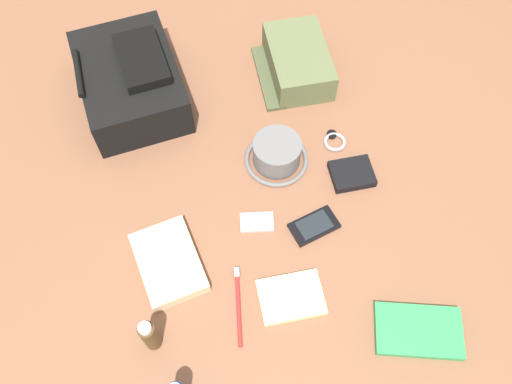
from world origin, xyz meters
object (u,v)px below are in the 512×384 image
at_px(cell_phone, 314,226).
at_px(media_player, 257,222).
at_px(wallet, 351,173).
at_px(notepad, 291,297).
at_px(bucket_hat, 277,154).
at_px(backpack, 131,81).
at_px(folded_towel, 169,263).
at_px(toiletry_pouch, 297,62).
at_px(cologne_bottle, 150,335).
at_px(paperback_novel, 418,331).
at_px(toothbrush, 238,301).
at_px(wristwatch, 334,141).

bearing_deg(cell_phone, media_player, 70.34).
distance_m(wallet, notepad, 0.38).
distance_m(bucket_hat, notepad, 0.39).
relative_size(backpack, wallet, 3.42).
height_order(bucket_hat, folded_towel, bucket_hat).
distance_m(toiletry_pouch, cologne_bottle, 0.87).
xyz_separation_m(paperback_novel, toothbrush, (0.18, 0.38, -0.00)).
bearing_deg(backpack, bucket_hat, -133.73).
bearing_deg(paperback_novel, notepad, 59.03).
distance_m(backpack, folded_towel, 0.54).
bearing_deg(toiletry_pouch, backpack, 85.62).
distance_m(cell_phone, toothbrush, 0.27).
height_order(toiletry_pouch, toothbrush, toiletry_pouch).
relative_size(cell_phone, toothbrush, 0.70).
relative_size(paperback_novel, notepad, 1.50).
distance_m(backpack, wallet, 0.66).
relative_size(backpack, toothbrush, 2.00).
xyz_separation_m(toothbrush, notepad, (-0.02, -0.12, 0.00)).
height_order(backpack, paperback_novel, backpack).
height_order(paperback_novel, wallet, wallet).
bearing_deg(folded_towel, backpack, -0.49).
xyz_separation_m(backpack, toothbrush, (-0.67, -0.13, -0.06)).
bearing_deg(paperback_novel, toothbrush, 64.88).
relative_size(backpack, bucket_hat, 2.18).
xyz_separation_m(cologne_bottle, media_player, (0.23, -0.31, -0.06)).
relative_size(bucket_hat, cologne_bottle, 1.35).
relative_size(paperback_novel, toothbrush, 1.20).
distance_m(backpack, paperback_novel, 0.99).
relative_size(backpack, wristwatch, 5.29).
relative_size(wallet, folded_towel, 0.55).
height_order(cologne_bottle, cell_phone, cologne_bottle).
height_order(wristwatch, toothbrush, toothbrush).
bearing_deg(folded_towel, notepad, -121.16).
xyz_separation_m(cell_phone, wristwatch, (0.23, -0.14, -0.00)).
bearing_deg(bucket_hat, cell_phone, -170.68).
xyz_separation_m(backpack, bucket_hat, (-0.32, -0.33, -0.04)).
bearing_deg(toothbrush, bucket_hat, -29.24).
bearing_deg(wristwatch, toothbrush, 134.99).
xyz_separation_m(cell_phone, notepad, (-0.16, 0.11, 0.00)).
bearing_deg(backpack, cell_phone, -145.44).
bearing_deg(backpack, paperback_novel, -148.90).
bearing_deg(backpack, toothbrush, -168.75).
xyz_separation_m(bucket_hat, wristwatch, (0.01, -0.17, -0.03)).
bearing_deg(wristwatch, wallet, -176.08).
height_order(media_player, folded_towel, folded_towel).
bearing_deg(wallet, cologne_bottle, 120.59).
bearing_deg(wristwatch, bucket_hat, 94.97).
distance_m(backpack, notepad, 0.74).
relative_size(media_player, folded_towel, 0.47).
distance_m(cologne_bottle, toothbrush, 0.22).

